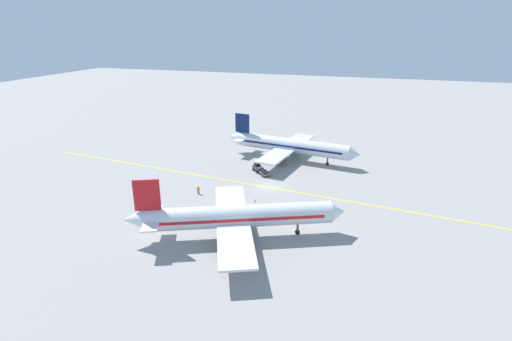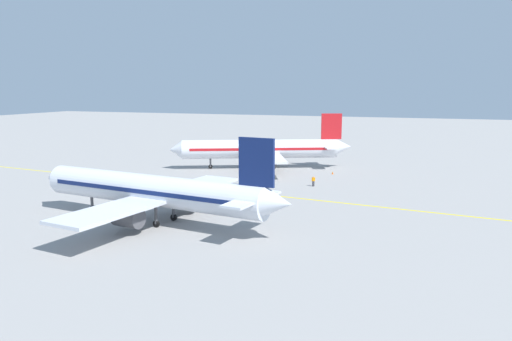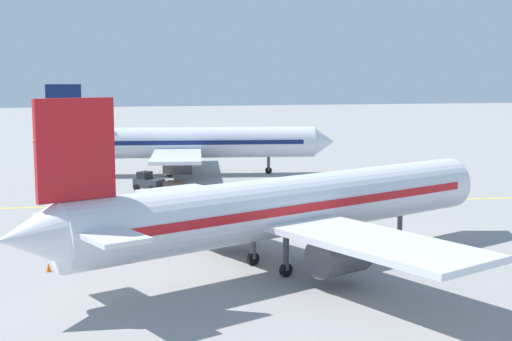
# 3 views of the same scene
# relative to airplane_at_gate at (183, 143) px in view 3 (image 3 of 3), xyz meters

# --- Properties ---
(ground_plane) EXTENTS (400.00, 400.00, 0.00)m
(ground_plane) POSITION_rel_airplane_at_gate_xyz_m (19.59, 0.09, -3.71)
(ground_plane) COLOR gray
(apron_yellow_centreline) EXTENTS (14.54, 119.21, 0.01)m
(apron_yellow_centreline) POSITION_rel_airplane_at_gate_xyz_m (19.59, 0.09, -3.71)
(apron_yellow_centreline) COLOR yellow
(apron_yellow_centreline) RESTS_ON ground
(airplane_at_gate) EXTENTS (28.46, 35.50, 10.60)m
(airplane_at_gate) POSITION_rel_airplane_at_gate_xyz_m (0.00, 0.00, 0.00)
(airplane_at_gate) COLOR silver
(airplane_at_gate) RESTS_ON ground
(airplane_adjacent_stand) EXTENTS (27.69, 33.65, 10.60)m
(airplane_adjacent_stand) POSITION_rel_airplane_at_gate_xyz_m (41.60, 1.17, 0.00)
(airplane_adjacent_stand) COLOR silver
(airplane_adjacent_stand) RESTS_ON ground
(baggage_tug_dark) EXTENTS (3.18, 3.19, 2.11)m
(baggage_tug_dark) POSITION_rel_airplane_at_gate_xyz_m (10.88, -4.98, -2.81)
(baggage_tug_dark) COLOR #333842
(baggage_tug_dark) RESTS_ON ground
(baggage_cart_trailing) EXTENTS (2.83, 2.83, 1.24)m
(baggage_cart_trailing) POSITION_rel_airplane_at_gate_xyz_m (13.20, -2.64, -2.95)
(baggage_cart_trailing) COLOR gray
(baggage_cart_trailing) RESTS_ON ground
(ground_crew_worker) EXTENTS (0.36, 0.53, 1.68)m
(ground_crew_worker) POSITION_rel_airplane_at_gate_xyz_m (27.37, -12.48, -2.80)
(ground_crew_worker) COLOR #23232D
(ground_crew_worker) RESTS_ON ground
(traffic_cone_near_nose) EXTENTS (0.32, 0.32, 0.55)m
(traffic_cone_near_nose) POSITION_rel_airplane_at_gate_xyz_m (27.40, -0.34, -3.43)
(traffic_cone_near_nose) COLOR orange
(traffic_cone_near_nose) RESTS_ON ground
(traffic_cone_mid_apron) EXTENTS (0.32, 0.32, 0.55)m
(traffic_cone_mid_apron) POSITION_rel_airplane_at_gate_xyz_m (39.48, -13.18, -3.43)
(traffic_cone_mid_apron) COLOR orange
(traffic_cone_mid_apron) RESTS_ON ground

